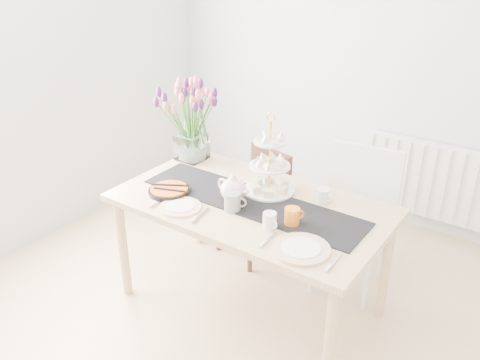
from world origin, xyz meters
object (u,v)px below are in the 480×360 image
Objects in this scene: cake_stand at (269,173)px; tulip_vase at (190,109)px; cream_jug at (323,195)px; mug_orange at (292,217)px; teapot at (233,190)px; mug_white at (270,220)px; radiator at (438,182)px; chair_white at (357,208)px; plate_left at (181,207)px; plate_right at (301,249)px; tart_tin at (169,190)px; dining_table at (251,213)px; mug_grey at (232,202)px; chair_brown at (260,195)px.

tulip_vase is at bearing 170.34° from cake_stand.
mug_orange is at bearing -68.96° from cream_jug.
teapot is at bearing 116.87° from mug_orange.
mug_white is (0.33, -0.13, -0.03)m from teapot.
chair_white is at bearing -106.75° from radiator.
plate_right reaches higher than plate_left.
tart_tin is at bearing 128.71° from mug_orange.
chair_white reaches higher than dining_table.
mug_grey reaches higher than tart_tin.
chair_brown is 0.82m from tulip_vase.
plate_left is (-0.63, -0.54, -0.03)m from cream_jug.
tulip_vase is 1.13m from mug_orange.
tart_tin is 2.31× the size of mug_grey.
dining_table is 0.57m from plate_right.
tart_tin is 0.97m from plate_right.
tart_tin is at bearing -123.95° from radiator.
chair_brown is 1.21m from plate_right.
tulip_vase is 0.79m from plate_left.
mug_grey is 0.30m from plate_left.
tulip_vase is at bearing 114.53° from tart_tin.
mug_orange reaches higher than radiator.
radiator is 1.83m from mug_white.
plate_left reaches higher than dining_table.
dining_table is at bearing 167.98° from mug_white.
teapot is 3.03× the size of cream_jug.
plate_right is at bearing -107.74° from mug_orange.
teapot is at bearing -121.23° from cream_jug.
mug_grey reaches higher than mug_white.
dining_table is 16.08× the size of mug_orange.
plate_left is at bearing -143.27° from mug_white.
plate_left is at bearing -134.36° from dining_table.
teapot is 2.23× the size of mug_grey.
mug_grey is at bearing -113.18° from radiator.
dining_table is 0.76m from chair_white.
mug_white is at bearing 11.65° from plate_left.
mug_white is at bearing -108.93° from chair_white.
mug_white is (0.72, 0.00, 0.03)m from tart_tin.
chair_white reaches higher than mug_grey.
cream_jug is (1.03, -0.04, -0.33)m from tulip_vase.
cake_stand is 5.61× the size of cream_jug.
chair_brown is 7.92× the size of mug_orange.
mug_orange is at bearing 130.64° from plate_right.
radiator is 1.39m from cream_jug.
plate_right is at bearing -40.39° from mug_grey.
cake_stand reaches higher than tart_tin.
mug_orange reaches higher than tart_tin.
cream_jug reaches higher than plate_right.
teapot is 0.36m from mug_white.
tart_tin reaches higher than plate_left.
radiator is at bearing 42.30° from tulip_vase.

